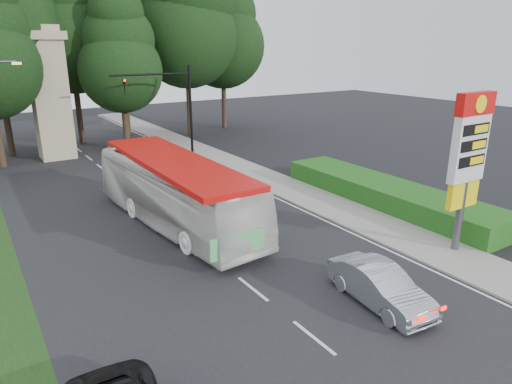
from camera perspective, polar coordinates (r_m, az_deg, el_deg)
ground at (r=14.54m, az=8.53°, el=-18.59°), size 120.00×120.00×0.00m
road_surface at (r=23.70m, az=-10.85°, el=-3.71°), size 14.00×80.00×0.02m
sidewalk_right at (r=27.72m, az=5.57°, el=-0.15°), size 3.00×80.00×0.12m
hedge at (r=26.81m, az=15.98°, el=-0.20°), size 3.00×14.00×1.20m
gas_station_pylon at (r=20.60m, az=25.07°, el=4.57°), size 2.10×0.45×6.85m
traffic_signal_mast at (r=35.56m, az=-10.20°, el=11.26°), size 6.10×0.35×7.20m
monument at (r=39.22m, az=-24.38°, el=11.21°), size 3.00×3.00×10.05m
tree_center_right at (r=44.58m, az=-22.51°, el=19.72°), size 9.24×9.24×18.15m
tree_east_near at (r=47.71m, az=-16.62°, el=18.47°), size 8.12×8.12×15.95m
tree_east_mid at (r=45.81m, az=-8.85°, el=21.12°), size 9.52×9.52×18.70m
tree_far_east at (r=49.79m, az=-4.23°, el=19.84°), size 8.68×8.68×17.05m
tree_monument_right at (r=39.80m, az=-16.72°, el=16.31°), size 6.72×6.72×13.20m
transit_bus at (r=22.69m, az=-10.02°, el=-0.11°), size 4.01×12.42×3.40m
sedan_silver at (r=16.60m, az=15.21°, el=-11.24°), size 1.85×4.33×1.39m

